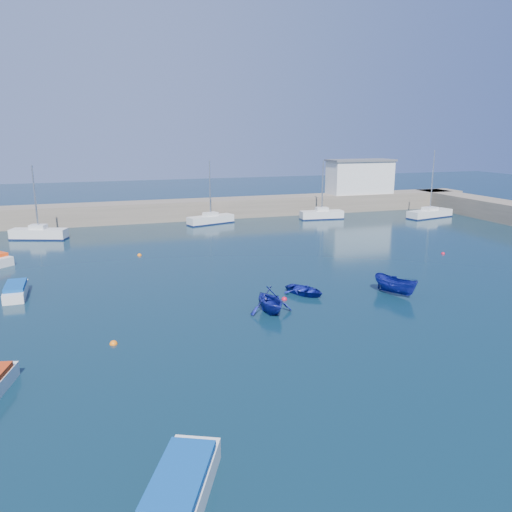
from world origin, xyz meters
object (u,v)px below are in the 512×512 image
object	(u,v)px
dinghy_center	(305,290)
sailboat_8	(430,213)
motorboat_1	(16,290)
motorboat_3	(180,488)
harbor_office	(360,177)
dinghy_right	(396,285)
sailboat_7	(322,214)
dinghy_left	(270,300)
sailboat_5	(39,233)
sailboat_6	(211,219)

from	to	relation	value
dinghy_center	sailboat_8	bearing A→B (deg)	11.46
motorboat_1	motorboat_3	xyz separation A→B (m)	(7.88, -25.00, 0.07)
harbor_office	motorboat_1	bearing A→B (deg)	-146.28
motorboat_1	dinghy_right	xyz separation A→B (m)	(26.96, -8.40, 0.25)
sailboat_7	dinghy_left	world-z (taller)	sailboat_7
motorboat_1	sailboat_5	bearing A→B (deg)	89.61
motorboat_3	dinghy_center	world-z (taller)	motorboat_3
dinghy_left	dinghy_right	xyz separation A→B (m)	(10.24, 0.70, -0.18)
sailboat_7	motorboat_3	distance (m)	57.26
sailboat_5	sailboat_8	distance (m)	52.18
motorboat_3	dinghy_left	world-z (taller)	dinghy_left
sailboat_6	sailboat_7	distance (m)	15.88
sailboat_7	dinghy_right	xyz separation A→B (m)	(-9.67, -32.93, 0.05)
harbor_office	sailboat_5	distance (m)	47.28
sailboat_5	sailboat_8	bearing A→B (deg)	-71.61
sailboat_8	dinghy_center	xyz separation A→B (m)	(-31.44, -27.04, -0.27)
sailboat_8	sailboat_7	bearing A→B (deg)	63.54
motorboat_1	motorboat_3	distance (m)	26.21
sailboat_7	dinghy_right	distance (m)	34.32
harbor_office	dinghy_right	xyz separation A→B (m)	(-19.08, -39.13, -4.39)
sailboat_8	motorboat_1	distance (m)	55.95
sailboat_5	sailboat_7	size ratio (longest dim) A/B	1.03
sailboat_7	dinghy_center	xyz separation A→B (m)	(-16.11, -30.81, -0.33)
sailboat_5	dinghy_center	distance (m)	35.06
motorboat_3	dinghy_center	bearing A→B (deg)	81.46
sailboat_8	sailboat_5	bearing A→B (deg)	76.01
harbor_office	sailboat_6	xyz separation A→B (m)	(-25.25, -5.09, -4.49)
dinghy_right	harbor_office	bearing A→B (deg)	43.38
sailboat_6	sailboat_7	bearing A→B (deg)	-111.96
harbor_office	dinghy_right	bearing A→B (deg)	-115.99
harbor_office	sailboat_8	bearing A→B (deg)	-59.35
harbor_office	dinghy_right	world-z (taller)	harbor_office
sailboat_7	motorboat_1	distance (m)	44.08
sailboat_6	dinghy_right	world-z (taller)	sailboat_6
harbor_office	dinghy_left	world-z (taller)	harbor_office
sailboat_5	dinghy_right	bearing A→B (deg)	-118.46
sailboat_7	motorboat_1	world-z (taller)	sailboat_7
harbor_office	sailboat_5	xyz separation A→B (m)	(-46.25, -8.74, -4.43)
sailboat_5	motorboat_3	distance (m)	47.68
sailboat_6	dinghy_left	size ratio (longest dim) A/B	2.50
harbor_office	dinghy_center	bearing A→B (deg)	-124.59
sailboat_7	dinghy_center	world-z (taller)	sailboat_7
motorboat_3	harbor_office	bearing A→B (deg)	81.09
sailboat_6	dinghy_left	bearing A→B (deg)	155.39
sailboat_7	sailboat_8	xyz separation A→B (m)	(15.33, -3.77, -0.06)
dinghy_right	sailboat_6	bearing A→B (deg)	79.65
harbor_office	dinghy_center	size ratio (longest dim) A/B	3.13
sailboat_5	dinghy_right	world-z (taller)	sailboat_5
sailboat_5	dinghy_right	size ratio (longest dim) A/B	2.27
dinghy_right	dinghy_center	bearing A→B (deg)	141.21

